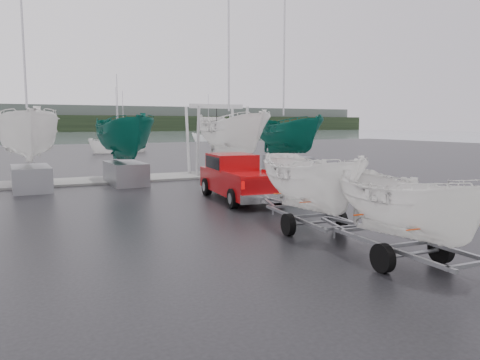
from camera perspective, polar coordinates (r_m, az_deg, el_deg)
ground_plane at (r=13.63m, az=-1.62°, el=-5.88°), size 120.00×120.00×0.00m
lake at (r=112.20m, az=-24.12°, el=4.77°), size 300.00×300.00×0.00m
dock at (r=25.82m, az=-14.06°, el=0.11°), size 30.00×3.00×0.12m
treeline at (r=182.10m, az=-25.31°, el=6.25°), size 300.00×8.00×6.00m
far_hill at (r=190.11m, az=-25.42°, el=6.85°), size 300.00×6.00×10.00m
pickup_truck at (r=18.72m, az=-0.37°, el=0.49°), size 2.45×5.50×1.77m
trailer_hitched at (r=13.00m, az=8.84°, el=5.71°), size 1.93×3.71×5.10m
trailer_parked at (r=10.37m, az=20.06°, el=3.66°), size 1.81×3.66×4.60m
boat_hoist at (r=27.40m, az=-2.86°, el=6.18°), size 3.30×2.18×4.12m
keelboat_0 at (r=23.06m, az=-24.54°, el=8.79°), size 2.53×3.20×10.70m
keelboat_1 at (r=23.84m, az=-13.99°, el=8.25°), size 2.31×3.20×7.25m
keelboat_2 at (r=25.64m, az=-0.88°, el=9.15°), size 2.52×3.20×10.70m
keelboat_3 at (r=27.73m, az=5.88°, el=8.25°), size 2.32×3.20×10.49m
moored_boat_2 at (r=50.02m, az=-14.54°, el=3.24°), size 2.41×2.35×11.06m
moored_boat_3 at (r=81.08m, az=-3.85°, el=4.77°), size 3.06×3.04×10.94m
moored_boat_5 at (r=74.82m, az=-13.97°, el=4.40°), size 3.28×3.34×11.77m
moored_boat_7 at (r=67.24m, az=-14.70°, el=4.12°), size 3.51×3.56×11.68m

